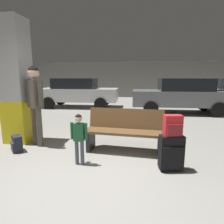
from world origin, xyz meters
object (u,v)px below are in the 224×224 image
child (79,134)px  suitcase (171,152)px  parked_car_far (78,92)px  parked_car_near (181,95)px  backpack_dark_floor (17,144)px  structural_pillar (16,83)px  backpack_bright (173,126)px  adult (35,98)px  bench (124,131)px

child → suitcase: bearing=0.9°
parked_car_far → parked_car_near: same height
child → parked_car_far: 6.89m
backpack_dark_floor → structural_pillar: bearing=118.4°
child → parked_car_far: bearing=109.3°
backpack_bright → adult: 2.97m
suitcase → backpack_bright: size_ratio=1.78×
structural_pillar → bench: 2.77m
backpack_dark_floor → parked_car_near: size_ratio=0.08×
child → parked_car_near: parked_car_near is taller
bench → backpack_dark_floor: 2.28m
parked_car_far → bench: bearing=-62.4°
bench → child: size_ratio=1.77×
backpack_bright → parked_car_near: size_ratio=0.08×
child → backpack_dark_floor: size_ratio=2.70×
structural_pillar → backpack_bright: 3.62m
backpack_bright → bench: bearing=139.3°
structural_pillar → backpack_bright: (3.42, -0.99, -0.65)m
child → backpack_dark_floor: bearing=165.9°
bench → parked_car_near: parked_car_near is taller
backpack_bright → parked_car_near: 5.67m
child → backpack_dark_floor: (-1.50, 0.38, -0.40)m
structural_pillar → adult: size_ratio=1.61×
child → parked_car_near: size_ratio=0.22×
structural_pillar → parked_car_far: size_ratio=0.68×
bench → backpack_bright: bearing=-40.7°
suitcase → structural_pillar: bearing=163.9°
adult → parked_car_far: adult is taller
bench → parked_car_far: (-3.01, 5.75, 0.36)m
structural_pillar → child: 2.27m
bench → suitcase: size_ratio=2.70×
backpack_bright → child: 1.59m
child → backpack_dark_floor: 1.60m
bench → backpack_bright: (0.84, -0.73, 0.33)m
adult → bench: bearing=-1.7°
backpack_bright → backpack_dark_floor: size_ratio=1.00×
parked_car_far → adult: bearing=-80.0°
suitcase → backpack_dark_floor: size_ratio=1.78×
structural_pillar → suitcase: 3.73m
adult → parked_car_near: size_ratio=0.43×
adult → parked_car_far: size_ratio=0.43×
backpack_dark_floor → parked_car_far: bearing=97.2°
structural_pillar → parked_car_near: bearing=44.8°
backpack_dark_floor → parked_car_far: size_ratio=0.08×
parked_car_far → parked_car_near: bearing=-10.5°
structural_pillar → parked_car_far: 5.54m
child → parked_car_near: 6.22m
backpack_dark_floor → parked_car_far: parked_car_far is taller
structural_pillar → parked_car_near: (4.60, 4.56, -0.62)m
parked_car_far → backpack_bright: bearing=-59.3°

